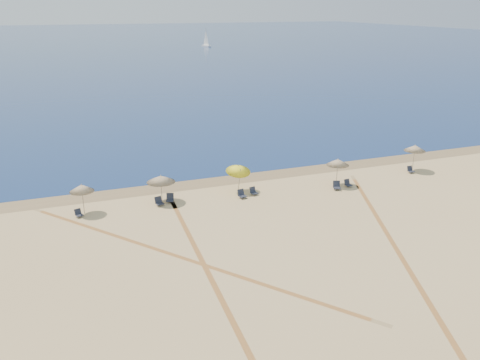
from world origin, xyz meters
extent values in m
plane|color=tan|center=(0.00, 0.00, 0.00)|extent=(160.00, 160.00, 0.00)
plane|color=#0C2151|center=(0.00, 225.00, 0.01)|extent=(500.00, 500.00, 0.00)
plane|color=olive|center=(0.00, 24.00, 0.00)|extent=(500.00, 500.00, 0.00)
cylinder|color=gray|center=(-12.96, 20.31, 1.14)|extent=(0.05, 0.05, 2.28)
cone|color=beige|center=(-12.96, 20.31, 2.13)|extent=(1.89, 1.89, 0.55)
sphere|color=gray|center=(-12.96, 20.31, 2.43)|extent=(0.08, 0.08, 0.08)
cylinder|color=gray|center=(-6.71, 20.61, 1.09)|extent=(0.05, 0.05, 2.18)
cone|color=beige|center=(-6.71, 20.61, 2.03)|extent=(2.35, 2.35, 0.55)
sphere|color=gray|center=(-6.71, 20.61, 2.33)|extent=(0.08, 0.08, 0.08)
cylinder|color=gray|center=(0.09, 20.41, 1.13)|extent=(0.05, 0.62, 2.28)
cone|color=yellow|center=(0.09, 20.66, 2.12)|extent=(2.16, 2.23, 1.06)
sphere|color=gray|center=(0.09, 20.66, 2.42)|extent=(0.08, 0.08, 0.08)
cylinder|color=gray|center=(9.01, 19.07, 1.18)|extent=(0.05, 0.05, 2.36)
cone|color=beige|center=(9.01, 19.07, 2.21)|extent=(2.02, 2.02, 0.55)
sphere|color=gray|center=(9.01, 19.07, 2.51)|extent=(0.08, 0.08, 0.08)
cylinder|color=gray|center=(18.27, 20.13, 1.23)|extent=(0.05, 0.05, 2.47)
cone|color=beige|center=(18.27, 20.13, 2.32)|extent=(2.07, 2.07, 0.55)
sphere|color=gray|center=(18.27, 20.13, 2.62)|extent=(0.08, 0.08, 0.08)
cube|color=black|center=(-13.37, 19.70, 0.17)|extent=(0.66, 0.66, 0.05)
cube|color=black|center=(-13.46, 19.93, 0.39)|extent=(0.54, 0.36, 0.45)
cylinder|color=#A5A5AD|center=(-13.56, 19.44, 0.08)|extent=(0.02, 0.02, 0.17)
cylinder|color=#A5A5AD|center=(-13.18, 19.59, 0.08)|extent=(0.02, 0.02, 0.17)
cube|color=black|center=(-7.06, 19.80, 0.19)|extent=(0.72, 0.72, 0.05)
cube|color=black|center=(-7.13, 20.08, 0.45)|extent=(0.62, 0.36, 0.53)
cylinder|color=#A5A5AD|center=(-7.29, 19.53, 0.10)|extent=(0.03, 0.03, 0.19)
cylinder|color=#A5A5AD|center=(-6.83, 19.65, 0.10)|extent=(0.03, 0.03, 0.19)
cube|color=black|center=(-6.15, 20.17, 0.20)|extent=(0.77, 0.77, 0.05)
cube|color=black|center=(-6.05, 20.46, 0.46)|extent=(0.64, 0.41, 0.54)
cylinder|color=#A5A5AD|center=(-6.37, 20.03, 0.10)|extent=(0.03, 0.03, 0.20)
cylinder|color=#A5A5AD|center=(-5.92, 19.88, 0.10)|extent=(0.03, 0.03, 0.20)
cube|color=black|center=(-0.13, 19.03, 0.19)|extent=(0.70, 0.70, 0.05)
cube|color=black|center=(-0.19, 19.31, 0.45)|extent=(0.62, 0.33, 0.53)
cylinder|color=#A5A5AD|center=(-0.36, 18.77, 0.10)|extent=(0.03, 0.03, 0.19)
cylinder|color=#A5A5AD|center=(0.10, 18.86, 0.10)|extent=(0.03, 0.03, 0.19)
cube|color=black|center=(1.08, 19.37, 0.18)|extent=(0.65, 0.65, 0.05)
cube|color=black|center=(1.02, 19.63, 0.42)|extent=(0.58, 0.31, 0.49)
cylinder|color=#A5A5AD|center=(0.86, 19.13, 0.09)|extent=(0.02, 0.02, 0.18)
cylinder|color=#A5A5AD|center=(1.29, 19.22, 0.09)|extent=(0.02, 0.02, 0.18)
cube|color=black|center=(8.43, 17.99, 0.20)|extent=(0.79, 0.79, 0.06)
cube|color=black|center=(8.53, 18.28, 0.47)|extent=(0.66, 0.42, 0.55)
cylinder|color=#A5A5AD|center=(8.20, 17.85, 0.10)|extent=(0.03, 0.03, 0.20)
cylinder|color=#A5A5AD|center=(8.66, 17.68, 0.10)|extent=(0.03, 0.03, 0.20)
cube|color=black|center=(9.81, 18.29, 0.18)|extent=(0.60, 0.60, 0.05)
cube|color=black|center=(9.78, 18.55, 0.41)|extent=(0.56, 0.26, 0.48)
cylinder|color=#A5A5AD|center=(9.59, 18.07, 0.09)|extent=(0.02, 0.02, 0.18)
cylinder|color=#A5A5AD|center=(10.02, 18.12, 0.09)|extent=(0.02, 0.02, 0.18)
cube|color=black|center=(17.65, 19.54, 0.18)|extent=(0.54, 0.54, 0.05)
cube|color=black|center=(17.65, 19.80, 0.41)|extent=(0.54, 0.20, 0.48)
cylinder|color=#A5A5AD|center=(17.43, 19.34, 0.09)|extent=(0.02, 0.02, 0.18)
cylinder|color=#A5A5AD|center=(17.86, 19.34, 0.09)|extent=(0.02, 0.02, 0.18)
cube|color=white|center=(43.09, 173.69, 0.28)|extent=(2.36, 5.16, 0.55)
cylinder|color=gray|center=(43.09, 173.69, 3.82)|extent=(0.11, 0.11, 7.27)
plane|color=tan|center=(-6.57, 6.72, 0.00)|extent=(29.29, 29.29, 0.00)
plane|color=tan|center=(-6.52, 7.82, 0.00)|extent=(29.29, 29.29, 0.00)
plane|color=tan|center=(6.34, 6.79, 0.00)|extent=(36.25, 36.25, 0.00)
plane|color=tan|center=(6.74, 7.81, 0.00)|extent=(36.25, 36.25, 0.00)
plane|color=tan|center=(-7.71, 10.79, 0.00)|extent=(39.23, 39.23, 0.00)
plane|color=tan|center=(-8.38, 11.66, 0.00)|extent=(39.23, 39.23, 0.00)
camera|label=1|loc=(-13.99, -17.70, 15.55)|focal=37.20mm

